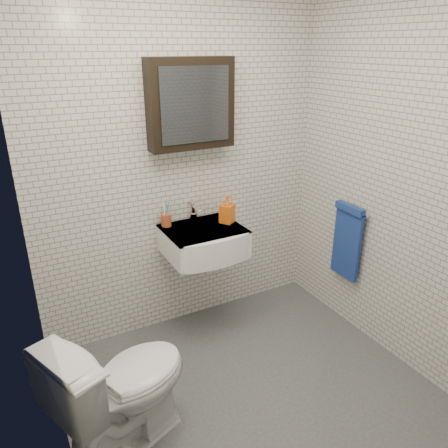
{
  "coord_description": "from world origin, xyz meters",
  "views": [
    {
      "loc": [
        -1.19,
        -1.83,
        2.07
      ],
      "look_at": [
        0.05,
        0.45,
        1.0
      ],
      "focal_mm": 35.0,
      "sensor_mm": 36.0,
      "label": 1
    }
  ],
  "objects": [
    {
      "name": "toothbrush_cup",
      "position": [
        -0.16,
        0.94,
        0.9
      ],
      "size": [
        0.08,
        0.08,
        0.2
      ],
      "rotation": [
        0.0,
        0.0,
        0.08
      ],
      "color": "#A04528",
      "rests_on": "washbasin"
    },
    {
      "name": "room_shell",
      "position": [
        0.0,
        0.0,
        1.47
      ],
      "size": [
        2.22,
        2.02,
        2.51
      ],
      "color": "silver",
      "rests_on": "ground"
    },
    {
      "name": "towel_rail",
      "position": [
        1.04,
        0.35,
        0.72
      ],
      "size": [
        0.09,
        0.3,
        0.58
      ],
      "color": "silver",
      "rests_on": "room_shell"
    },
    {
      "name": "toilet",
      "position": [
        -0.8,
        0.02,
        0.39
      ],
      "size": [
        0.87,
        0.69,
        0.78
      ],
      "primitive_type": "imported",
      "rotation": [
        0.0,
        0.0,
        1.96
      ],
      "color": "white",
      "rests_on": "ground"
    },
    {
      "name": "washbasin",
      "position": [
        0.05,
        0.73,
        0.76
      ],
      "size": [
        0.55,
        0.5,
        0.2
      ],
      "color": "white",
      "rests_on": "room_shell"
    },
    {
      "name": "soap_bottle",
      "position": [
        0.26,
        0.79,
        0.95
      ],
      "size": [
        0.13,
        0.13,
        0.21
      ],
      "primitive_type": "imported",
      "rotation": [
        0.0,
        0.0,
        0.58
      ],
      "color": "orange",
      "rests_on": "washbasin"
    },
    {
      "name": "mirror_cabinet",
      "position": [
        0.05,
        0.93,
        1.7
      ],
      "size": [
        0.6,
        0.15,
        0.6
      ],
      "color": "black",
      "rests_on": "room_shell"
    },
    {
      "name": "ground",
      "position": [
        0.0,
        0.0,
        0.01
      ],
      "size": [
        2.2,
        2.0,
        0.01
      ],
      "primitive_type": "cube",
      "color": "#45474C",
      "rests_on": "ground"
    },
    {
      "name": "faucet",
      "position": [
        0.05,
        0.93,
        0.92
      ],
      "size": [
        0.06,
        0.2,
        0.15
      ],
      "color": "silver",
      "rests_on": "washbasin"
    }
  ]
}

